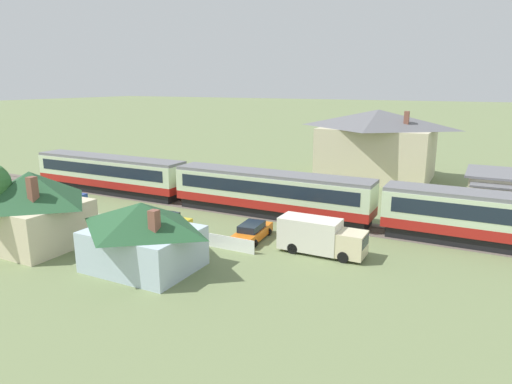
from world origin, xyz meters
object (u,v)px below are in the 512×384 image
cottage_dark_green_roof_2 (143,234)px  parked_car_orange (252,232)px  parked_car_blue (63,199)px  parked_car_yellow (167,220)px  cottage_dark_green_roof (33,207)px  delivery_truck_cream (320,236)px  station_house_grey_roof (377,143)px  passenger_train (273,192)px

cottage_dark_green_roof_2 → parked_car_orange: 9.27m
parked_car_blue → parked_car_yellow: (13.91, -0.97, 0.03)m
parked_car_orange → cottage_dark_green_roof: bearing=116.5°
parked_car_blue → delivery_truck_cream: 27.81m
cottage_dark_green_roof → station_house_grey_roof: bearing=65.4°
station_house_grey_roof → cottage_dark_green_roof: size_ratio=1.98×
cottage_dark_green_roof_2 → parked_car_orange: (3.80, 8.28, -1.70)m
cottage_dark_green_roof → parked_car_yellow: size_ratio=1.74×
parked_car_blue → cottage_dark_green_roof_2: bearing=-117.8°
parked_car_orange → passenger_train: bearing=7.0°
parked_car_orange → delivery_truck_cream: 5.75m
station_house_grey_roof → delivery_truck_cream: size_ratio=2.33×
passenger_train → cottage_dark_green_roof_2: bearing=-98.7°
cottage_dark_green_roof → parked_car_orange: bearing=31.4°
cottage_dark_green_roof → cottage_dark_green_roof_2: (10.31, 0.34, -0.62)m
parked_car_blue → delivery_truck_cream: bearing=-93.8°
station_house_grey_roof → cottage_dark_green_roof: bearing=-114.6°
station_house_grey_roof → parked_car_blue: size_ratio=3.03×
passenger_train → delivery_truck_cream: size_ratio=9.48×
cottage_dark_green_roof → parked_car_yellow: bearing=54.3°
passenger_train → station_house_grey_roof: (4.43, 21.80, 2.27)m
parked_car_yellow → parked_car_orange: parked_car_orange is taller
cottage_dark_green_roof → parked_car_yellow: 10.46m
delivery_truck_cream → cottage_dark_green_roof: bearing=-157.4°
parked_car_yellow → station_house_grey_roof: bearing=68.1°
passenger_train → parked_car_orange: bearing=-78.1°
cottage_dark_green_roof_2 → parked_car_blue: cottage_dark_green_roof_2 is taller
cottage_dark_green_roof_2 → passenger_train: bearing=81.3°
passenger_train → cottage_dark_green_roof_2: (-2.34, -15.21, 0.08)m
parked_car_yellow → delivery_truck_cream: (13.87, -0.00, 0.71)m
cottage_dark_green_roof_2 → parked_car_yellow: cottage_dark_green_roof_2 is taller
station_house_grey_roof → parked_car_blue: 37.86m
passenger_train → station_house_grey_roof: bearing=78.5°
station_house_grey_roof → parked_car_blue: (-25.05, -28.11, -3.99)m
parked_car_blue → parked_car_orange: (22.07, -0.61, 0.09)m
station_house_grey_roof → cottage_dark_green_roof_2: size_ratio=1.97×
parked_car_orange → parked_car_yellow: bearing=87.6°
cottage_dark_green_roof_2 → delivery_truck_cream: bearing=39.8°
cottage_dark_green_roof_2 → delivery_truck_cream: 12.42m
cottage_dark_green_roof_2 → parked_car_blue: 20.41m
parked_car_yellow → delivery_truck_cream: delivery_truck_cream is taller
cottage_dark_green_roof → parked_car_yellow: (5.94, 8.27, -2.39)m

